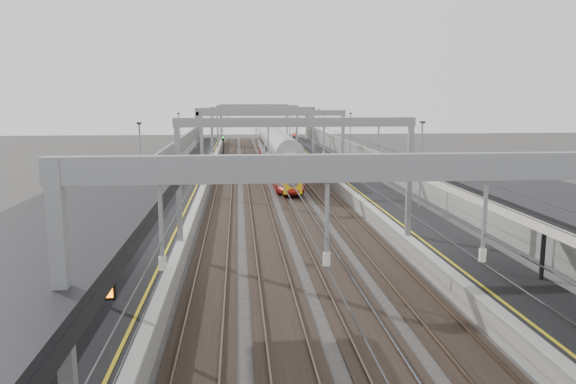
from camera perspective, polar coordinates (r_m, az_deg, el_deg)
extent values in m
cube|color=black|center=(53.79, -10.25, 0.65)|extent=(4.00, 120.00, 1.00)
cube|color=black|center=(54.71, 6.68, 0.88)|extent=(4.00, 120.00, 1.00)
cube|color=black|center=(53.66, -6.51, 0.22)|extent=(2.40, 140.00, 0.08)
cube|color=brown|center=(53.67, -7.28, 0.30)|extent=(0.07, 140.00, 0.14)
cube|color=brown|center=(53.63, -5.74, 0.33)|extent=(0.07, 140.00, 0.14)
cube|color=black|center=(53.67, -3.31, 0.27)|extent=(2.40, 140.00, 0.08)
cube|color=brown|center=(53.64, -4.08, 0.35)|extent=(0.07, 140.00, 0.14)
cube|color=brown|center=(53.68, -2.54, 0.37)|extent=(0.07, 140.00, 0.14)
cube|color=black|center=(53.84, -0.12, 0.31)|extent=(2.40, 140.00, 0.08)
cube|color=brown|center=(53.77, -0.88, 0.40)|extent=(0.07, 140.00, 0.14)
cube|color=brown|center=(53.89, 0.65, 0.42)|extent=(0.07, 140.00, 0.14)
cube|color=black|center=(54.18, 3.05, 0.36)|extent=(2.40, 140.00, 0.08)
cube|color=brown|center=(54.07, 2.29, 0.44)|extent=(0.07, 140.00, 0.14)
cube|color=brown|center=(54.27, 3.80, 0.46)|extent=(0.07, 140.00, 0.14)
cube|color=gray|center=(11.30, -21.71, -13.54)|extent=(0.28, 0.28, 6.60)
cube|color=gray|center=(10.50, 12.16, 2.48)|extent=(13.00, 0.25, 0.50)
cube|color=gray|center=(30.43, -11.06, 1.17)|extent=(0.28, 0.28, 6.60)
cube|color=gray|center=(31.69, 12.23, 1.46)|extent=(0.28, 0.28, 6.60)
cube|color=gray|center=(30.14, 0.84, 7.09)|extent=(13.00, 0.25, 0.50)
cube|color=gray|center=(50.24, -8.74, 4.44)|extent=(0.28, 0.28, 6.60)
cube|color=gray|center=(51.02, 5.57, 4.58)|extent=(0.28, 0.28, 6.60)
cube|color=gray|center=(50.07, -1.55, 8.03)|extent=(13.00, 0.25, 0.50)
cube|color=gray|center=(70.16, -7.73, 5.86)|extent=(0.28, 0.28, 6.60)
cube|color=gray|center=(70.72, 2.58, 5.96)|extent=(0.28, 0.28, 6.60)
cube|color=gray|center=(70.04, -2.57, 8.42)|extent=(13.00, 0.25, 0.50)
cube|color=gray|center=(90.12, -7.16, 6.64)|extent=(0.28, 0.28, 6.60)
cube|color=gray|center=(90.55, 0.89, 6.73)|extent=(0.28, 0.28, 6.60)
cube|color=gray|center=(90.02, -3.15, 8.64)|extent=(13.00, 0.25, 0.50)
cube|color=gray|center=(108.09, -6.83, 7.10)|extent=(0.28, 0.28, 6.60)
cube|color=gray|center=(108.45, -0.11, 7.18)|extent=(0.28, 0.28, 6.60)
cube|color=gray|center=(108.01, -3.48, 8.77)|extent=(13.00, 0.25, 0.50)
cylinder|color=#262628|center=(58.06, -6.50, 6.34)|extent=(0.03, 140.00, 0.03)
cylinder|color=#262628|center=(58.06, -3.52, 6.38)|extent=(0.03, 140.00, 0.03)
cylinder|color=#262628|center=(58.22, -0.55, 6.41)|extent=(0.03, 140.00, 0.03)
cylinder|color=#262628|center=(58.54, 2.40, 6.41)|extent=(0.03, 140.00, 0.03)
cylinder|color=black|center=(23.60, -21.23, -4.90)|extent=(0.20, 0.20, 4.00)
cube|color=black|center=(13.09, -20.56, -9.12)|extent=(1.60, 0.15, 0.55)
cube|color=#FF6405|center=(13.02, -20.65, -9.23)|extent=(1.50, 0.02, 0.42)
cylinder|color=black|center=(26.03, 24.60, -3.82)|extent=(0.20, 0.20, 4.00)
cube|color=gray|center=(108.03, -3.47, 8.16)|extent=(22.00, 2.20, 1.40)
cube|color=gray|center=(108.35, -9.05, 6.42)|extent=(1.00, 2.20, 6.20)
cube|color=gray|center=(108.95, 2.11, 6.55)|extent=(1.00, 2.20, 6.20)
cube|color=gray|center=(54.03, -13.67, 1.75)|extent=(0.30, 120.00, 3.20)
cube|color=gray|center=(55.30, 9.95, 2.04)|extent=(0.30, 120.00, 3.20)
cube|color=maroon|center=(60.79, -0.70, 1.87)|extent=(2.54, 21.60, 0.75)
cube|color=#99999E|center=(60.58, -0.70, 3.54)|extent=(2.54, 21.60, 2.82)
cube|color=black|center=(53.37, -0.08, 0.48)|extent=(1.88, 2.25, 0.47)
cube|color=maroon|center=(82.58, -1.87, 3.87)|extent=(2.54, 21.60, 0.75)
cube|color=#99999E|center=(82.42, -1.88, 5.11)|extent=(2.54, 21.60, 2.82)
cube|color=black|center=(75.10, -1.54, 3.08)|extent=(1.88, 2.25, 0.47)
ellipsoid|color=#99999E|center=(49.74, 0.27, 1.93)|extent=(2.54, 4.88, 3.94)
cube|color=yellow|center=(47.87, 0.49, 0.61)|extent=(1.60, 0.12, 1.41)
cube|color=black|center=(48.09, 0.45, 2.34)|extent=(1.50, 0.55, 0.89)
cylinder|color=black|center=(80.08, -6.59, 4.30)|extent=(0.12, 0.12, 3.00)
cube|color=black|center=(79.95, -6.61, 5.45)|extent=(0.32, 0.22, 0.75)
sphere|color=#0CE526|center=(79.81, -6.61, 5.55)|extent=(0.16, 0.16, 0.16)
cylinder|color=black|center=(72.17, -0.05, 3.81)|extent=(0.12, 0.12, 3.00)
cube|color=black|center=(72.04, -0.05, 5.08)|extent=(0.32, 0.22, 0.75)
sphere|color=red|center=(71.89, -0.04, 5.19)|extent=(0.16, 0.16, 0.16)
cylinder|color=black|center=(85.72, 0.63, 4.70)|extent=(0.12, 0.12, 3.00)
cube|color=black|center=(85.61, 0.63, 5.77)|extent=(0.32, 0.22, 0.75)
sphere|color=red|center=(85.47, 0.64, 5.86)|extent=(0.16, 0.16, 0.16)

